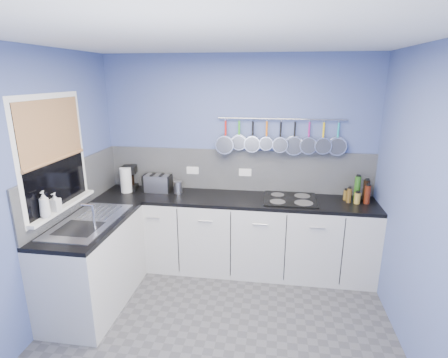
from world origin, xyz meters
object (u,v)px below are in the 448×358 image
(soap_bottle_a, at_px, (44,204))
(toaster, at_px, (158,183))
(paper_towel, at_px, (126,180))
(canister, at_px, (178,187))
(hob, at_px, (290,199))
(soap_bottle_b, at_px, (55,202))
(coffee_maker, at_px, (129,178))

(soap_bottle_a, xyz_separation_m, toaster, (0.58, 1.28, -0.17))
(soap_bottle_a, height_order, paper_towel, soap_bottle_a)
(soap_bottle_a, bearing_deg, toaster, 65.53)
(paper_towel, distance_m, toaster, 0.38)
(canister, distance_m, hob, 1.32)
(soap_bottle_a, height_order, soap_bottle_b, soap_bottle_a)
(soap_bottle_b, bearing_deg, soap_bottle_a, -90.00)
(soap_bottle_a, distance_m, soap_bottle_b, 0.15)
(toaster, bearing_deg, soap_bottle_a, -112.51)
(canister, bearing_deg, paper_towel, -175.58)
(coffee_maker, bearing_deg, paper_towel, -102.48)
(paper_towel, relative_size, coffee_maker, 1.00)
(canister, xyz_separation_m, hob, (1.32, -0.04, -0.07))
(hob, bearing_deg, paper_towel, -179.79)
(soap_bottle_b, relative_size, hob, 0.29)
(soap_bottle_b, height_order, hob, soap_bottle_b)
(paper_towel, relative_size, toaster, 0.96)
(soap_bottle_a, height_order, hob, soap_bottle_a)
(coffee_maker, xyz_separation_m, toaster, (0.36, -0.00, -0.05))
(toaster, bearing_deg, soap_bottle_b, -115.30)
(paper_towel, bearing_deg, soap_bottle_b, -101.93)
(soap_bottle_b, height_order, paper_towel, soap_bottle_b)
(coffee_maker, bearing_deg, soap_bottle_a, -108.87)
(canister, height_order, hob, canister)
(soap_bottle_b, distance_m, hob, 2.42)
(toaster, bearing_deg, hob, -0.85)
(paper_towel, height_order, hob, paper_towel)
(soap_bottle_a, relative_size, canister, 1.66)
(toaster, bearing_deg, coffee_maker, -178.35)
(toaster, bearing_deg, canister, -5.92)
(canister, relative_size, hob, 0.24)
(toaster, distance_m, canister, 0.27)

